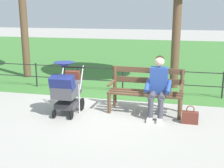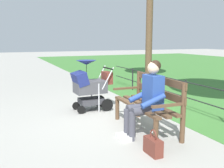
{
  "view_description": "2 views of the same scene",
  "coord_description": "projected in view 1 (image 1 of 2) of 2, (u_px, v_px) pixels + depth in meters",
  "views": [
    {
      "loc": [
        -1.55,
        6.07,
        2.17
      ],
      "look_at": [
        -0.1,
        0.08,
        0.63
      ],
      "focal_mm": 46.99,
      "sensor_mm": 36.0,
      "label": 1
    },
    {
      "loc": [
        -4.72,
        2.29,
        1.61
      ],
      "look_at": [
        0.07,
        0.24,
        0.71
      ],
      "focal_mm": 41.86,
      "sensor_mm": 36.0,
      "label": 2
    }
  ],
  "objects": [
    {
      "name": "park_bench",
      "position": [
        146.0,
        88.0,
        6.4
      ],
      "size": [
        1.62,
        0.65,
        0.96
      ],
      "color": "brown",
      "rests_on": "ground"
    },
    {
      "name": "person_on_bench",
      "position": [
        158.0,
        85.0,
        6.09
      ],
      "size": [
        0.54,
        0.74,
        1.28
      ],
      "color": "#42424C",
      "rests_on": "ground"
    },
    {
      "name": "stroller",
      "position": [
        66.0,
        88.0,
        6.2
      ],
      "size": [
        0.53,
        0.91,
        1.15
      ],
      "color": "black",
      "rests_on": "ground"
    },
    {
      "name": "handbag",
      "position": [
        190.0,
        117.0,
        5.8
      ],
      "size": [
        0.32,
        0.14,
        0.37
      ],
      "color": "brown",
      "rests_on": "ground"
    },
    {
      "name": "park_fence",
      "position": [
        133.0,
        78.0,
        7.91
      ],
      "size": [
        7.77,
        0.04,
        0.7
      ],
      "color": "black",
      "rests_on": "ground"
    },
    {
      "name": "ground_plane",
      "position": [
        109.0,
        110.0,
        6.61
      ],
      "size": [
        60.0,
        60.0,
        0.0
      ],
      "primitive_type": "plane",
      "color": "#9E9B93"
    },
    {
      "name": "grass_lawn",
      "position": [
        151.0,
        55.0,
        14.9
      ],
      "size": [
        40.0,
        16.0,
        0.01
      ],
      "primitive_type": "cube",
      "color": "#3D7533",
      "rests_on": "ground"
    }
  ]
}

